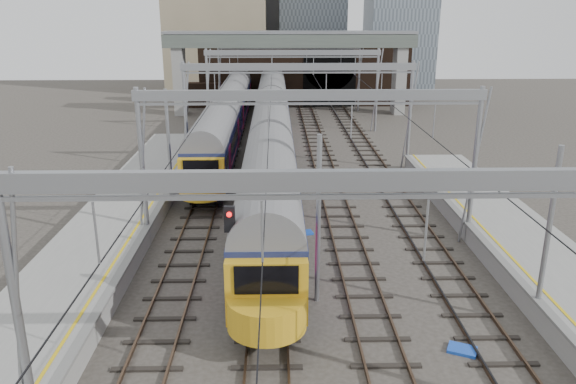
{
  "coord_description": "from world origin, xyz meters",
  "views": [
    {
      "loc": [
        -1.65,
        -18.64,
        11.42
      ],
      "look_at": [
        -1.03,
        9.17,
        2.4
      ],
      "focal_mm": 35.0,
      "sensor_mm": 36.0,
      "label": 1
    }
  ],
  "objects_px": {
    "train_second": "(232,105)",
    "signal_near_centre": "(289,218)",
    "train_main": "(272,112)",
    "signal_near_left": "(231,257)"
  },
  "relations": [
    {
      "from": "train_second",
      "to": "signal_near_left",
      "type": "height_order",
      "value": "signal_near_left"
    },
    {
      "from": "train_second",
      "to": "signal_near_left",
      "type": "distance_m",
      "value": 37.62
    },
    {
      "from": "train_second",
      "to": "signal_near_left",
      "type": "relative_size",
      "value": 9.42
    },
    {
      "from": "train_main",
      "to": "signal_near_centre",
      "type": "bearing_deg",
      "value": -88.26
    },
    {
      "from": "train_second",
      "to": "signal_near_centre",
      "type": "height_order",
      "value": "signal_near_centre"
    },
    {
      "from": "train_second",
      "to": "signal_near_centre",
      "type": "distance_m",
      "value": 34.01
    },
    {
      "from": "signal_near_left",
      "to": "train_main",
      "type": "bearing_deg",
      "value": 93.29
    },
    {
      "from": "train_main",
      "to": "train_second",
      "type": "relative_size",
      "value": 1.41
    },
    {
      "from": "signal_near_left",
      "to": "train_second",
      "type": "bearing_deg",
      "value": 99.66
    },
    {
      "from": "train_main",
      "to": "signal_near_left",
      "type": "bearing_deg",
      "value": -92.17
    }
  ]
}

